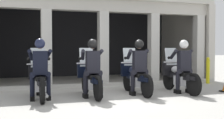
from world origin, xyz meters
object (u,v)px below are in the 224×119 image
at_px(motorcycle_center_left, 90,78).
at_px(bollard_kerbside, 208,70).
at_px(police_officer_center_right, 139,62).
at_px(police_officer_far_left, 40,64).
at_px(police_officer_center_left, 93,63).
at_px(police_officer_far_right, 183,62).
at_px(motorcycle_far_left, 39,80).
at_px(motorcycle_center_right, 135,77).
at_px(motorcycle_far_right, 178,76).

distance_m(motorcycle_center_left, bollard_kerbside, 5.21).
bearing_deg(police_officer_center_right, police_officer_far_left, -175.65).
bearing_deg(police_officer_center_left, police_officer_far_right, 0.95).
xyz_separation_m(police_officer_far_left, police_officer_center_right, (2.75, 0.02, 0.00)).
distance_m(police_officer_far_left, motorcycle_center_left, 1.47).
distance_m(police_officer_center_left, police_officer_far_right, 2.75).
xyz_separation_m(motorcycle_center_left, bollard_kerbside, (4.99, 1.49, -0.00)).
bearing_deg(police_officer_far_left, bollard_kerbside, 14.10).
xyz_separation_m(motorcycle_center_left, police_officer_far_right, (2.75, -0.38, 0.44)).
relative_size(motorcycle_center_left, police_officer_far_right, 1.29).
bearing_deg(police_officer_far_left, motorcycle_far_left, 88.38).
distance_m(motorcycle_far_left, bollard_kerbside, 6.53).
distance_m(motorcycle_far_left, police_officer_center_right, 2.79).
xyz_separation_m(motorcycle_center_left, motorcycle_center_right, (1.37, 0.03, 0.00)).
bearing_deg(motorcycle_far_right, motorcycle_center_left, -177.76).
distance_m(police_officer_far_right, bollard_kerbside, 2.95).
bearing_deg(motorcycle_far_left, police_officer_far_right, -6.84).
bearing_deg(bollard_kerbside, motorcycle_far_right, -144.67).
bearing_deg(motorcycle_center_left, bollard_kerbside, 19.59).
bearing_deg(police_officer_far_right, police_officer_center_left, -177.76).
bearing_deg(bollard_kerbside, police_officer_far_left, -164.54).
height_order(motorcycle_far_right, police_officer_far_right, police_officer_far_right).
height_order(police_officer_far_left, police_officer_center_right, same).
xyz_separation_m(police_officer_far_left, bollard_kerbside, (6.36, 1.76, -0.44)).
bearing_deg(police_officer_center_left, motorcycle_center_right, 15.91).
bearing_deg(police_officer_far_right, motorcycle_far_left, 178.72).
distance_m(police_officer_center_right, bollard_kerbside, 4.04).
xyz_separation_m(police_officer_center_left, police_officer_far_right, (2.75, -0.09, 0.00)).
bearing_deg(police_officer_center_right, bollard_kerbside, 29.76).
distance_m(police_officer_far_left, motorcycle_center_right, 2.80).
relative_size(police_officer_center_right, police_officer_far_right, 1.00).
height_order(motorcycle_center_right, police_officer_center_right, police_officer_center_right).
relative_size(motorcycle_center_right, motorcycle_far_right, 1.00).
distance_m(motorcycle_center_left, police_officer_center_right, 1.46).
distance_m(police_officer_far_left, police_officer_center_left, 1.37).
height_order(motorcycle_far_left, police_officer_far_left, police_officer_far_left).
height_order(police_officer_center_left, bollard_kerbside, police_officer_center_left).
distance_m(motorcycle_far_left, motorcycle_far_right, 4.12).
bearing_deg(police_officer_far_left, police_officer_center_left, -2.10).
bearing_deg(police_officer_far_left, motorcycle_center_right, 4.86).
bearing_deg(motorcycle_far_right, police_officer_center_right, -169.34).
xyz_separation_m(police_officer_far_left, motorcycle_center_left, (1.38, 0.27, -0.44)).
height_order(motorcycle_center_left, police_officer_center_left, police_officer_center_left).
bearing_deg(motorcycle_far_left, police_officer_center_right, -6.92).
relative_size(police_officer_far_left, police_officer_center_left, 1.00).
relative_size(motorcycle_far_right, police_officer_far_right, 1.29).
xyz_separation_m(police_officer_center_right, motorcycle_far_right, (1.38, 0.16, -0.44)).
bearing_deg(police_officer_center_right, police_officer_center_left, -174.58).
bearing_deg(police_officer_center_right, police_officer_far_right, -1.31).
relative_size(motorcycle_center_left, bollard_kerbside, 2.03).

